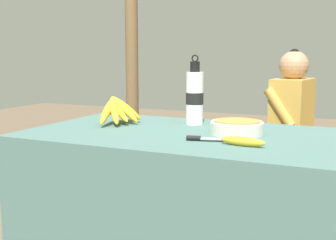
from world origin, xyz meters
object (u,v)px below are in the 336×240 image
(loose_banana_front, at_px, (243,141))
(banana_bunch_green, at_px, (205,141))
(banana_bunch_ripe, at_px, (119,110))
(seated_vendor, at_px, (284,124))
(serving_bowl, at_px, (237,126))
(water_bottle, at_px, (195,97))
(support_post_near, at_px, (131,28))
(wooden_bench, at_px, (274,164))
(knife, at_px, (204,138))

(loose_banana_front, distance_m, banana_bunch_green, 1.45)
(banana_bunch_ripe, relative_size, seated_vendor, 0.28)
(banana_bunch_ripe, relative_size, serving_bowl, 1.41)
(water_bottle, xyz_separation_m, loose_banana_front, (0.33, -0.39, -0.11))
(seated_vendor, xyz_separation_m, banana_bunch_green, (-0.54, 0.02, -0.16))
(serving_bowl, relative_size, support_post_near, 0.09)
(wooden_bench, bearing_deg, banana_bunch_green, -179.77)
(water_bottle, xyz_separation_m, wooden_bench, (0.22, 0.90, -0.52))
(wooden_bench, xyz_separation_m, seated_vendor, (0.06, -0.03, 0.28))
(banana_bunch_green, xyz_separation_m, support_post_near, (-0.69, 0.20, 0.81))
(knife, relative_size, seated_vendor, 0.17)
(knife, xyz_separation_m, seated_vendor, (0.11, 1.24, -0.12))
(serving_bowl, xyz_separation_m, wooden_bench, (-0.03, 1.07, -0.42))
(water_bottle, bearing_deg, banana_bunch_green, 105.87)
(seated_vendor, bearing_deg, loose_banana_front, 100.42)
(seated_vendor, relative_size, support_post_near, 0.43)
(loose_banana_front, distance_m, knife, 0.16)
(wooden_bench, distance_m, support_post_near, 1.51)
(serving_bowl, distance_m, banana_bunch_green, 1.22)
(seated_vendor, bearing_deg, support_post_near, -1.80)
(wooden_bench, distance_m, seated_vendor, 0.29)
(banana_bunch_ripe, bearing_deg, seated_vendor, 58.17)
(water_bottle, bearing_deg, knife, -64.17)
(loose_banana_front, bearing_deg, water_bottle, 130.69)
(serving_bowl, relative_size, seated_vendor, 0.20)
(loose_banana_front, xyz_separation_m, seated_vendor, (-0.05, 1.27, -0.12))
(wooden_bench, xyz_separation_m, support_post_near, (-1.17, 0.19, 0.93))
(knife, bearing_deg, serving_bowl, 54.77)
(support_post_near, bearing_deg, banana_bunch_green, -15.86)
(support_post_near, bearing_deg, seated_vendor, -10.11)
(knife, distance_m, wooden_bench, 1.33)
(water_bottle, bearing_deg, wooden_bench, 76.07)
(knife, relative_size, wooden_bench, 0.10)
(water_bottle, height_order, seated_vendor, seated_vendor)
(loose_banana_front, height_order, wooden_bench, loose_banana_front)
(loose_banana_front, bearing_deg, seated_vendor, 92.12)
(water_bottle, xyz_separation_m, seated_vendor, (0.29, 0.88, -0.24))
(support_post_near, bearing_deg, knife, -52.43)
(serving_bowl, bearing_deg, seated_vendor, 88.03)
(water_bottle, distance_m, knife, 0.42)
(banana_bunch_ripe, distance_m, support_post_near, 1.45)
(banana_bunch_ripe, distance_m, loose_banana_front, 0.72)
(serving_bowl, height_order, seated_vendor, seated_vendor)
(support_post_near, bearing_deg, serving_bowl, -46.48)
(knife, height_order, support_post_near, support_post_near)
(banana_bunch_green, relative_size, support_post_near, 0.10)
(loose_banana_front, height_order, knife, loose_banana_front)
(seated_vendor, bearing_deg, wooden_bench, -14.02)
(knife, bearing_deg, support_post_near, 113.40)
(banana_bunch_ripe, relative_size, banana_bunch_green, 1.28)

